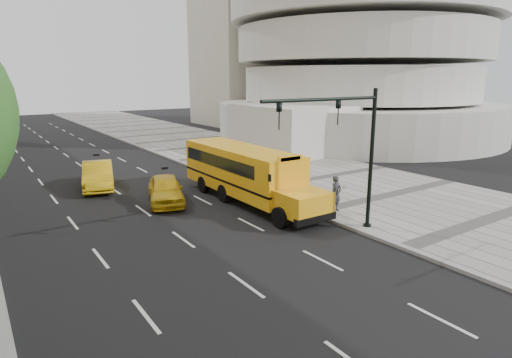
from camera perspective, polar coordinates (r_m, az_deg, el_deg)
ground at (r=23.70m, az=-12.56°, el=-3.72°), size 140.00×140.00×0.00m
sidewalk_museum at (r=30.01m, az=9.18°, el=0.18°), size 12.00×140.00×0.15m
curb_museum at (r=26.35m, az=-0.39°, el=-1.49°), size 0.30×140.00×0.15m
guggenheim at (r=55.03m, az=9.77°, el=20.23°), size 33.20×42.20×35.00m
school_bus at (r=24.11m, az=-1.66°, el=1.23°), size 2.96×11.56×3.19m
taxi_near at (r=24.30m, az=-11.95°, el=-1.37°), size 3.19×4.88×1.55m
taxi_far at (r=28.70m, az=-20.33°, el=0.46°), size 2.95×5.33×1.67m
pedestrian at (r=22.12m, az=10.61°, el=-1.95°), size 0.70×0.48×1.85m
traffic_signal at (r=18.56m, az=12.40°, el=4.56°), size 6.18×0.36×6.40m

